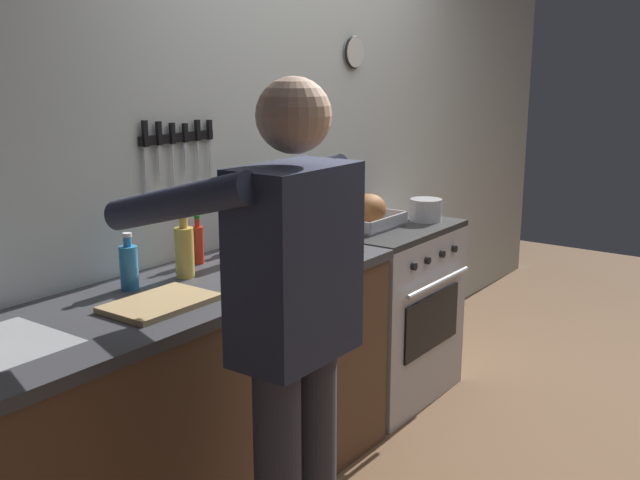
{
  "coord_description": "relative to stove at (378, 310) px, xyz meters",
  "views": [
    {
      "loc": [
        -2.94,
        -0.94,
        1.69
      ],
      "look_at": [
        -0.48,
        0.85,
        0.97
      ],
      "focal_mm": 42.17,
      "sensor_mm": 36.0,
      "label": 1
    }
  ],
  "objects": [
    {
      "name": "bottle_hot_sauce",
      "position": [
        -1.07,
        0.2,
        0.53
      ],
      "size": [
        0.05,
        0.05,
        0.2
      ],
      "color": "red",
      "rests_on": "counter_block"
    },
    {
      "name": "ground_plane",
      "position": [
        -0.22,
        -0.99,
        -0.45
      ],
      "size": [
        8.0,
        8.0,
        0.0
      ],
      "primitive_type": "plane",
      "color": "brown"
    },
    {
      "name": "bottle_olive_oil",
      "position": [
        -0.62,
        0.21,
        0.58
      ],
      "size": [
        0.07,
        0.07,
        0.31
      ],
      "color": "#385623",
      "rests_on": "counter_block"
    },
    {
      "name": "person_cook",
      "position": [
        -1.54,
        -0.64,
        0.5
      ],
      "size": [
        0.51,
        0.63,
        1.66
      ],
      "rotation": [
        0.0,
        0.0,
        1.35
      ],
      "color": "#383842",
      "rests_on": "ground"
    },
    {
      "name": "counter_block",
      "position": [
        -1.43,
        0.0,
        0.01
      ],
      "size": [
        2.03,
        0.65,
        0.9
      ],
      "color": "brown",
      "rests_on": "ground"
    },
    {
      "name": "roasting_pan",
      "position": [
        -0.08,
        0.02,
        0.52
      ],
      "size": [
        0.35,
        0.26,
        0.17
      ],
      "color": "#B7B7BC",
      "rests_on": "stove"
    },
    {
      "name": "bottle_dish_soap",
      "position": [
        -1.47,
        0.15,
        0.54
      ],
      "size": [
        0.07,
        0.07,
        0.21
      ],
      "color": "#338CCC",
      "rests_on": "counter_block"
    },
    {
      "name": "wall_back",
      "position": [
        -0.22,
        0.36,
        0.85
      ],
      "size": [
        6.0,
        0.13,
        2.6
      ],
      "color": "silver",
      "rests_on": "ground"
    },
    {
      "name": "bottle_wine_red",
      "position": [
        -0.86,
        0.09,
        0.59
      ],
      "size": [
        0.07,
        0.07,
        0.33
      ],
      "color": "#47141E",
      "rests_on": "counter_block"
    },
    {
      "name": "cutting_board",
      "position": [
        -1.54,
        -0.09,
        0.46
      ],
      "size": [
        0.36,
        0.24,
        0.02
      ],
      "primitive_type": "cube",
      "color": "tan",
      "rests_on": "counter_block"
    },
    {
      "name": "bottle_cooking_oil",
      "position": [
        -1.24,
        0.1,
        0.55
      ],
      "size": [
        0.07,
        0.07,
        0.25
      ],
      "color": "gold",
      "rests_on": "counter_block"
    },
    {
      "name": "bottle_vinegar",
      "position": [
        -0.59,
        0.1,
        0.55
      ],
      "size": [
        0.07,
        0.07,
        0.24
      ],
      "color": "#997F4C",
      "rests_on": "counter_block"
    },
    {
      "name": "saucepan",
      "position": [
        0.23,
        -0.14,
        0.51
      ],
      "size": [
        0.16,
        0.16,
        0.11
      ],
      "color": "#B7B7BC",
      "rests_on": "stove"
    },
    {
      "name": "stove",
      "position": [
        0.0,
        0.0,
        0.0
      ],
      "size": [
        0.76,
        0.67,
        0.9
      ],
      "color": "#BCBCC1",
      "rests_on": "ground"
    }
  ]
}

